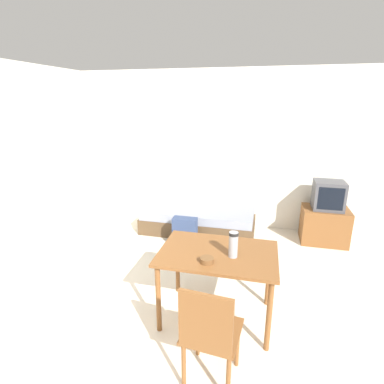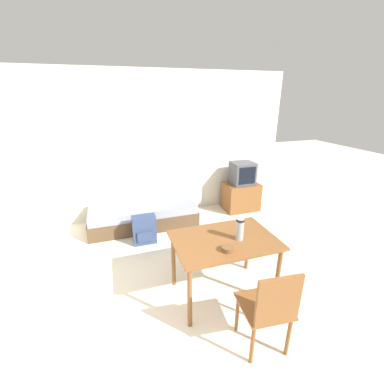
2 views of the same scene
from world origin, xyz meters
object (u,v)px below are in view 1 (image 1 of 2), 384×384
Objects in this scene: mate_bowl at (207,260)px; backpack at (185,233)px; daybed at (198,221)px; tv at (325,217)px; wooden_chair at (209,332)px; thermos_flask at (233,243)px; dining_table at (218,261)px.

mate_bowl is 0.26× the size of backpack.
backpack reaches higher than daybed.
tv reaches higher than mate_bowl.
wooden_chair is 3.66× the size of thermos_flask.
mate_bowl is (-0.22, -0.17, -0.12)m from thermos_flask.
dining_table is 0.83m from wooden_chair.
dining_table reaches higher than backpack.
backpack is (-0.07, -0.62, 0.04)m from daybed.
daybed is 2.06m from tv.
daybed is 3.94× the size of backpack.
backpack is (-2.11, -0.71, -0.19)m from tv.
tv is at bearing 58.32° from mate_bowl.
thermos_flask is (0.09, 0.77, 0.37)m from wooden_chair.
thermos_flask reaches higher than mate_bowl.
tv is at bearing 65.94° from wooden_chair.
thermos_flask is (0.15, -0.05, 0.23)m from dining_table.
tv reaches higher than dining_table.
wooden_chair is at bearing -96.37° from thermos_flask.
wooden_chair reaches higher than dining_table.
tv is 2.23m from backpack.
tv is at bearing 57.02° from dining_table.
wooden_chair reaches higher than daybed.
wooden_chair is at bearing -114.06° from tv.
daybed is 2.36m from thermos_flask.
daybed is at bearing 104.11° from wooden_chair.
backpack is at bearing 120.64° from thermos_flask.
tv is 2.79m from mate_bowl.
tv reaches higher than wooden_chair.
thermos_flask is (0.81, -2.10, 0.70)m from daybed.
wooden_chair is 1.91× the size of backpack.
mate_bowl is at bearing -142.89° from thermos_flask.
daybed is at bearing 110.99° from thermos_flask.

